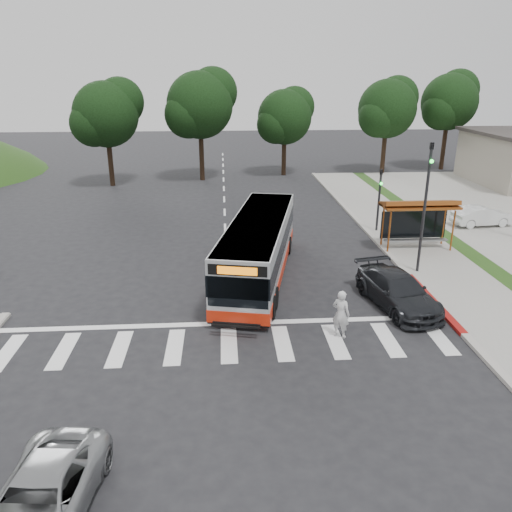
{
  "coord_description": "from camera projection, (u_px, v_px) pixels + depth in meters",
  "views": [
    {
      "loc": [
        -0.1,
        -21.26,
        9.44
      ],
      "look_at": [
        1.36,
        0.17,
        1.6
      ],
      "focal_mm": 35.0,
      "sensor_mm": 36.0,
      "label": 1
    }
  ],
  "objects": [
    {
      "name": "tree_north_a",
      "position": [
        201.0,
        104.0,
        45.11
      ],
      "size": [
        6.6,
        6.15,
        10.17
      ],
      "color": "black",
      "rests_on": "ground"
    },
    {
      "name": "tree_north_b",
      "position": [
        285.0,
        116.0,
        47.91
      ],
      "size": [
        5.72,
        5.33,
        8.43
      ],
      "color": "black",
      "rests_on": "ground"
    },
    {
      "name": "parked_car_1",
      "position": [
        482.0,
        216.0,
        32.53
      ],
      "size": [
        4.03,
        1.8,
        1.28
      ],
      "primitive_type": "imported",
      "rotation": [
        0.0,
        0.0,
        1.69
      ],
      "color": "silver",
      "rests_on": "parking_lot"
    },
    {
      "name": "traffic_signal_ne_short",
      "position": [
        379.0,
        194.0,
        30.89
      ],
      "size": [
        0.18,
        0.37,
        4.0
      ],
      "color": "black",
      "rests_on": "ground"
    },
    {
      "name": "sidewalk_east",
      "position": [
        400.0,
        233.0,
        31.35
      ],
      "size": [
        4.0,
        40.0,
        0.12
      ],
      "primitive_type": "cube",
      "color": "gray",
      "rests_on": "ground"
    },
    {
      "name": "pedestrian",
      "position": [
        341.0,
        314.0,
        18.78
      ],
      "size": [
        0.83,
        0.78,
        1.9
      ],
      "primitive_type": "imported",
      "rotation": [
        0.0,
        0.0,
        2.5
      ],
      "color": "silver",
      "rests_on": "ground"
    },
    {
      "name": "ground",
      "position": [
        227.0,
        290.0,
        23.17
      ],
      "size": [
        140.0,
        140.0,
        0.0
      ],
      "primitive_type": "plane",
      "color": "black",
      "rests_on": "ground"
    },
    {
      "name": "tree_ne_a",
      "position": [
        388.0,
        108.0,
        48.3
      ],
      "size": [
        6.16,
        5.74,
        9.3
      ],
      "color": "black",
      "rests_on": "parking_lot"
    },
    {
      "name": "crosswalk_ladder",
      "position": [
        229.0,
        345.0,
        18.48
      ],
      "size": [
        18.0,
        2.6,
        0.01
      ],
      "primitive_type": "cube",
      "color": "silver",
      "rests_on": "ground"
    },
    {
      "name": "bus_shelter",
      "position": [
        419.0,
        209.0,
        27.83
      ],
      "size": [
        4.2,
        1.6,
        2.86
      ],
      "color": "brown",
      "rests_on": "sidewalk_east"
    },
    {
      "name": "curb_east",
      "position": [
        369.0,
        233.0,
        31.21
      ],
      "size": [
        0.3,
        40.0,
        0.15
      ],
      "primitive_type": "cube",
      "color": "#9E9991",
      "rests_on": "ground"
    },
    {
      "name": "tree_north_c",
      "position": [
        107.0,
        113.0,
        42.94
      ],
      "size": [
        6.16,
        5.74,
        9.3
      ],
      "color": "black",
      "rests_on": "ground"
    },
    {
      "name": "traffic_signal_ne_tall",
      "position": [
        426.0,
        198.0,
        23.85
      ],
      "size": [
        0.18,
        0.37,
        6.5
      ],
      "color": "black",
      "rests_on": "ground"
    },
    {
      "name": "curb_east_red",
      "position": [
        433.0,
        302.0,
        21.84
      ],
      "size": [
        0.32,
        6.0,
        0.15
      ],
      "primitive_type": "cube",
      "color": "maroon",
      "rests_on": "ground"
    },
    {
      "name": "transit_bus",
      "position": [
        259.0,
        249.0,
        24.2
      ],
      "size": [
        4.8,
        11.6,
        2.93
      ],
      "primitive_type": null,
      "rotation": [
        0.0,
        0.0,
        -0.21
      ],
      "color": "silver",
      "rests_on": "ground"
    },
    {
      "name": "dark_sedan",
      "position": [
        398.0,
        291.0,
        21.33
      ],
      "size": [
        3.0,
        5.32,
        1.45
      ],
      "primitive_type": "imported",
      "rotation": [
        0.0,
        0.0,
        0.2
      ],
      "color": "black",
      "rests_on": "ground"
    },
    {
      "name": "silver_suv_south",
      "position": [
        40.0,
        501.0,
        10.95
      ],
      "size": [
        2.48,
        4.64,
        1.24
      ],
      "primitive_type": "imported",
      "rotation": [
        0.0,
        0.0,
        -0.1
      ],
      "color": "#9B9DA0",
      "rests_on": "ground"
    },
    {
      "name": "tree_ne_b",
      "position": [
        450.0,
        101.0,
        50.44
      ],
      "size": [
        6.16,
        5.74,
        10.02
      ],
      "color": "black",
      "rests_on": "ground"
    }
  ]
}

